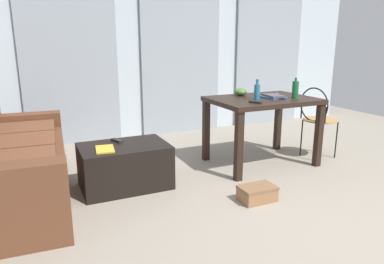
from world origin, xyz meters
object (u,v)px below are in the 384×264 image
object	(u,v)px
coffee_table	(125,166)
bottle_near	(257,91)
couch	(12,165)
bottle_far	(295,90)
tv_remote_on_table	(256,102)
scissors	(278,93)
bowl	(241,92)
craft_table	(262,108)
wire_chair	(317,114)
tv_remote_primary	(117,141)
shoebox	(257,193)
magazine	(105,149)
book_stack	(274,96)

from	to	relation	value
coffee_table	bottle_near	size ratio (longest dim) A/B	3.75
couch	bottle_far	size ratio (longest dim) A/B	8.96
coffee_table	tv_remote_on_table	distance (m)	1.47
scissors	bowl	bearing A→B (deg)	178.31
craft_table	wire_chair	distance (m)	0.73
tv_remote_on_table	craft_table	bearing A→B (deg)	18.11
tv_remote_primary	shoebox	size ratio (longest dim) A/B	0.46
craft_table	bottle_far	bearing A→B (deg)	-28.36
scissors	shoebox	size ratio (longest dim) A/B	0.31
coffee_table	tv_remote_primary	world-z (taller)	tv_remote_primary
wire_chair	bottle_near	xyz separation A→B (m)	(-0.85, 0.04, 0.32)
scissors	magazine	distance (m)	2.26
bottle_near	tv_remote_primary	distance (m)	1.58
wire_chair	magazine	bearing A→B (deg)	179.78
tv_remote_primary	craft_table	bearing A→B (deg)	-24.46
coffee_table	tv_remote_on_table	size ratio (longest dim) A/B	5.94
book_stack	scissors	bearing A→B (deg)	44.58
craft_table	scissors	size ratio (longest dim) A/B	11.60
couch	coffee_table	distance (m)	0.99
bottle_far	shoebox	distance (m)	1.41
coffee_table	scissors	size ratio (longest dim) A/B	8.39
tv_remote_on_table	shoebox	xyz separation A→B (m)	(-0.36, -0.59, -0.71)
tv_remote_on_table	tv_remote_primary	size ratio (longest dim) A/B	0.93
couch	shoebox	distance (m)	2.20
coffee_table	tv_remote_on_table	world-z (taller)	tv_remote_on_table
tv_remote_on_table	magazine	xyz separation A→B (m)	(-1.54, 0.14, -0.35)
coffee_table	tv_remote_primary	size ratio (longest dim) A/B	5.53
bowl	tv_remote_on_table	distance (m)	0.53
book_stack	shoebox	size ratio (longest dim) A/B	0.81
wire_chair	bottle_near	world-z (taller)	bottle_near
book_stack	magazine	xyz separation A→B (m)	(-1.91, -0.06, -0.36)
tv_remote_on_table	shoebox	world-z (taller)	tv_remote_on_table
craft_table	couch	bearing A→B (deg)	177.64
couch	coffee_table	bearing A→B (deg)	-8.12
bottle_far	wire_chair	bearing A→B (deg)	6.41
coffee_table	bowl	distance (m)	1.62
bottle_far	tv_remote_on_table	world-z (taller)	bottle_far
magazine	shoebox	bearing A→B (deg)	-23.97
magazine	tv_remote_primary	bearing A→B (deg)	61.55
book_stack	shoebox	distance (m)	1.30
book_stack	tv_remote_on_table	size ratio (longest dim) A/B	1.87
bowl	scissors	world-z (taller)	bowl
shoebox	bottle_near	bearing A→B (deg)	57.52
craft_table	magazine	size ratio (longest dim) A/B	4.57
scissors	shoebox	bearing A→B (deg)	-133.49
couch	scissors	xyz separation A→B (m)	(2.99, 0.13, 0.44)
coffee_table	shoebox	distance (m)	1.29
tv_remote_primary	shoebox	xyz separation A→B (m)	(1.02, -0.96, -0.36)
couch	craft_table	size ratio (longest dim) A/B	1.78
wire_chair	tv_remote_on_table	world-z (taller)	wire_chair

